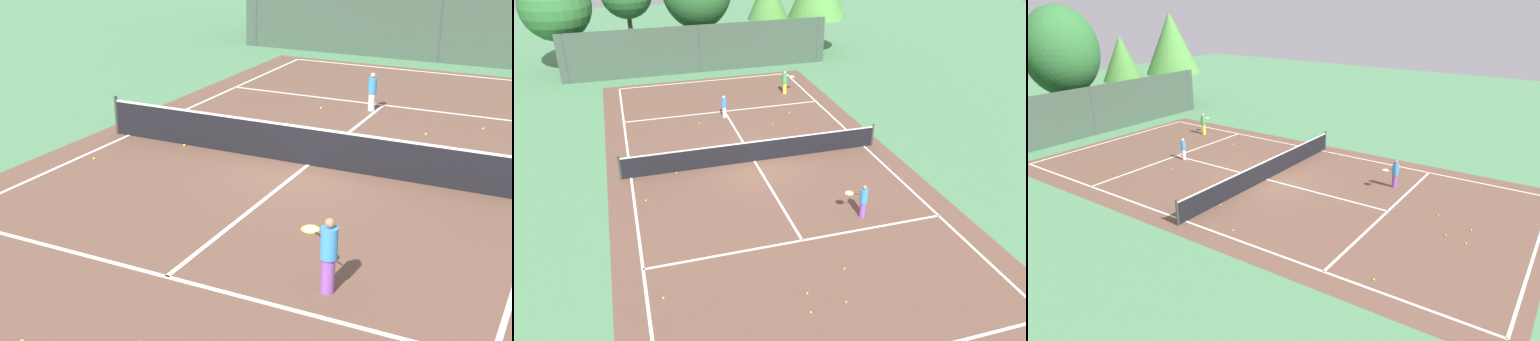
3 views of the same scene
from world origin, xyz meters
The scene contains 23 objects.
ground_plane centered at (0.00, 0.00, 0.00)m, with size 80.00×80.00×0.00m, color #4C8456.
court_surface centered at (0.00, 0.00, 0.00)m, with size 13.00×25.00×0.01m.
tennis_net centered at (0.00, 0.00, 0.51)m, with size 11.90×0.10×1.10m.
perimeter_fence centered at (0.00, 14.00, 1.60)m, with size 18.00×0.12×3.20m.
tree_0 centered at (6.29, 18.91, 3.98)m, with size 3.17×3.17×5.76m.
tree_2 centered at (0.66, 17.63, 5.12)m, with size 5.02×4.66×8.14m.
tree_4 centered at (9.34, 16.39, 5.08)m, with size 4.33×4.33×7.50m.
player_0 centered at (-0.17, 5.61, 0.63)m, with size 0.26×0.26×1.22m.
player_1 centered at (4.18, 8.24, 0.73)m, with size 0.88×0.52×1.41m.
player_2 centered at (2.67, -5.59, 0.71)m, with size 0.83×0.67×1.36m.
ball_crate centered at (-1.36, 0.63, 0.18)m, with size 0.37×0.28×0.43m.
tennis_ball_0 centered at (-5.05, -2.11, 0.03)m, with size 0.07×0.07×0.07m, color #CCE533.
tennis_ball_1 centered at (-5.02, -7.97, 0.03)m, with size 0.07×0.07×0.07m, color #CCE533.
tennis_ball_2 centered at (-0.98, -9.83, 0.03)m, with size 0.07×0.07×0.07m, color #CCE533.
tennis_ball_3 centered at (-0.80, -9.04, 0.03)m, with size 0.07×0.07×0.07m, color #CCE533.
tennis_ball_4 centered at (0.18, -9.73, 0.03)m, with size 0.07×0.07×0.07m, color #CCE533.
tennis_ball_5 centered at (-2.28, 1.49, 0.03)m, with size 0.07×0.07×0.07m, color #CCE533.
tennis_ball_6 centered at (0.77, -8.29, 0.03)m, with size 0.07×0.07×0.07m, color #CCE533.
tennis_ball_7 centered at (3.40, 5.07, 0.03)m, with size 0.07×0.07×0.07m, color #CCE533.
tennis_ball_8 centered at (2.04, 3.79, 0.03)m, with size 0.07×0.07×0.07m, color #CCE533.
tennis_ball_9 centered at (-1.66, 5.04, 0.03)m, with size 0.07×0.07×0.07m, color #CCE533.
tennis_ball_10 centered at (5.43, -1.13, 0.03)m, with size 0.07×0.07×0.07m, color #CCE533.
tennis_ball_11 centered at (-3.57, -0.14, 0.03)m, with size 0.07×0.07×0.07m, color #CCE533.
Camera 3 is at (-16.77, -12.53, 8.44)m, focal length 31.76 mm.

